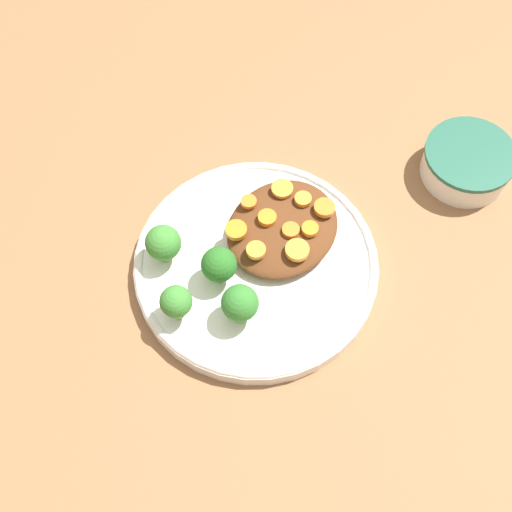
# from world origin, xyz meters

# --- Properties ---
(ground_plane) EXTENTS (4.00, 4.00, 0.00)m
(ground_plane) POSITION_xyz_m (0.00, 0.00, 0.00)
(ground_plane) COLOR #8C603D
(plate) EXTENTS (0.28, 0.28, 0.02)m
(plate) POSITION_xyz_m (0.00, 0.00, 0.01)
(plate) COLOR white
(plate) RESTS_ON ground_plane
(dip_bowl) EXTENTS (0.11, 0.11, 0.04)m
(dip_bowl) POSITION_xyz_m (-0.27, 0.12, 0.02)
(dip_bowl) COLOR white
(dip_bowl) RESTS_ON ground_plane
(stew_mound) EXTENTS (0.14, 0.12, 0.02)m
(stew_mound) POSITION_xyz_m (-0.05, -0.00, 0.03)
(stew_mound) COLOR #5B3319
(stew_mound) RESTS_ON plate
(broccoli_floret_0) EXTENTS (0.04, 0.04, 0.05)m
(broccoli_floret_0) POSITION_xyz_m (0.06, 0.03, 0.05)
(broccoli_floret_0) COLOR #759E51
(broccoli_floret_0) RESTS_ON plate
(broccoli_floret_1) EXTENTS (0.04, 0.04, 0.05)m
(broccoli_floret_1) POSITION_xyz_m (0.10, -0.03, 0.05)
(broccoli_floret_1) COLOR #759E51
(broccoli_floret_1) RESTS_ON plate
(broccoli_floret_2) EXTENTS (0.04, 0.04, 0.05)m
(broccoli_floret_2) POSITION_xyz_m (0.04, -0.02, 0.05)
(broccoli_floret_2) COLOR #759E51
(broccoli_floret_2) RESTS_ON plate
(broccoli_floret_3) EXTENTS (0.04, 0.04, 0.05)m
(broccoli_floret_3) POSITION_xyz_m (0.06, -0.08, 0.05)
(broccoli_floret_3) COLOR #7FA85B
(broccoli_floret_3) RESTS_ON plate
(carrot_slice_0) EXTENTS (0.02, 0.02, 0.01)m
(carrot_slice_0) POSITION_xyz_m (-0.01, -0.03, 0.05)
(carrot_slice_0) COLOR orange
(carrot_slice_0) RESTS_ON stew_mound
(carrot_slice_1) EXTENTS (0.03, 0.03, 0.01)m
(carrot_slice_1) POSITION_xyz_m (-0.03, 0.04, 0.05)
(carrot_slice_1) COLOR orange
(carrot_slice_1) RESTS_ON stew_mound
(carrot_slice_2) EXTENTS (0.02, 0.02, 0.01)m
(carrot_slice_2) POSITION_xyz_m (-0.09, 0.03, 0.05)
(carrot_slice_2) COLOR orange
(carrot_slice_2) RESTS_ON stew_mound
(carrot_slice_3) EXTENTS (0.02, 0.02, 0.01)m
(carrot_slice_3) POSITION_xyz_m (-0.04, -0.05, 0.05)
(carrot_slice_3) COLOR orange
(carrot_slice_3) RESTS_ON stew_mound
(carrot_slice_4) EXTENTS (0.02, 0.02, 0.01)m
(carrot_slice_4) POSITION_xyz_m (-0.00, -0.00, 0.05)
(carrot_slice_4) COLOR orange
(carrot_slice_4) RESTS_ON stew_mound
(carrot_slice_5) EXTENTS (0.03, 0.03, 0.00)m
(carrot_slice_5) POSITION_xyz_m (-0.08, -0.03, 0.05)
(carrot_slice_5) COLOR orange
(carrot_slice_5) RESTS_ON stew_mound
(carrot_slice_6) EXTENTS (0.02, 0.02, 0.01)m
(carrot_slice_6) POSITION_xyz_m (-0.04, -0.02, 0.05)
(carrot_slice_6) COLOR orange
(carrot_slice_6) RESTS_ON stew_mound
(carrot_slice_7) EXTENTS (0.02, 0.02, 0.01)m
(carrot_slice_7) POSITION_xyz_m (-0.06, 0.03, 0.05)
(carrot_slice_7) COLOR orange
(carrot_slice_7) RESTS_ON stew_mound
(carrot_slice_8) EXTENTS (0.02, 0.02, 0.01)m
(carrot_slice_8) POSITION_xyz_m (-0.04, 0.01, 0.05)
(carrot_slice_8) COLOR orange
(carrot_slice_8) RESTS_ON stew_mound
(carrot_slice_9) EXTENTS (0.02, 0.02, 0.01)m
(carrot_slice_9) POSITION_xyz_m (-0.09, -0.00, 0.05)
(carrot_slice_9) COLOR orange
(carrot_slice_9) RESTS_ON stew_mound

